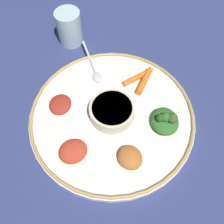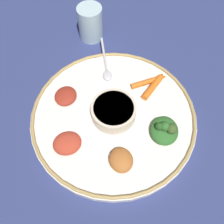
{
  "view_description": "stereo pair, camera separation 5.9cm",
  "coord_description": "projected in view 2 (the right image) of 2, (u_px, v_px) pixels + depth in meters",
  "views": [
    {
      "loc": [
        0.29,
        -0.05,
        0.54
      ],
      "look_at": [
        0.0,
        0.0,
        0.03
      ],
      "focal_mm": 40.37,
      "sensor_mm": 36.0,
      "label": 1
    },
    {
      "loc": [
        0.29,
        0.0,
        0.54
      ],
      "look_at": [
        0.0,
        0.0,
        0.03
      ],
      "focal_mm": 40.37,
      "sensor_mm": 36.0,
      "label": 2
    }
  ],
  "objects": [
    {
      "name": "carrot_outer",
      "position": [
        147.0,
        81.0,
        0.64
      ],
      "size": [
        0.05,
        0.1,
        0.01
      ],
      "color": "orange",
      "rests_on": "platter"
    },
    {
      "name": "ground_plane",
      "position": [
        112.0,
        119.0,
        0.62
      ],
      "size": [
        2.4,
        2.4,
        0.0
      ],
      "primitive_type": "plane",
      "color": "navy"
    },
    {
      "name": "mound_beet",
      "position": [
        64.0,
        96.0,
        0.62
      ],
      "size": [
        0.07,
        0.07,
        0.02
      ],
      "primitive_type": "ellipsoid",
      "rotation": [
        0.0,
        0.0,
        2.75
      ],
      "color": "maroon",
      "rests_on": "platter"
    },
    {
      "name": "carrot_near_spoon",
      "position": [
        152.0,
        86.0,
        0.63
      ],
      "size": [
        0.09,
        0.07,
        0.02
      ],
      "color": "orange",
      "rests_on": "platter"
    },
    {
      "name": "drinking_glass",
      "position": [
        89.0,
        25.0,
        0.72
      ],
      "size": [
        0.07,
        0.07,
        0.1
      ],
      "color": "silver",
      "rests_on": "ground_plane"
    },
    {
      "name": "greens_pile",
      "position": [
        163.0,
        130.0,
        0.56
      ],
      "size": [
        0.08,
        0.07,
        0.05
      ],
      "color": "#2D6628",
      "rests_on": "platter"
    },
    {
      "name": "center_bowl",
      "position": [
        112.0,
        111.0,
        0.58
      ],
      "size": [
        0.11,
        0.11,
        0.04
      ],
      "color": "beige",
      "rests_on": "platter"
    },
    {
      "name": "mound_chickpea",
      "position": [
        119.0,
        160.0,
        0.53
      ],
      "size": [
        0.07,
        0.07,
        0.03
      ],
      "primitive_type": "ellipsoid",
      "rotation": [
        0.0,
        0.0,
        0.29
      ],
      "color": "#B2662D",
      "rests_on": "platter"
    },
    {
      "name": "spoon",
      "position": [
        105.0,
        66.0,
        0.67
      ],
      "size": [
        0.15,
        0.04,
        0.01
      ],
      "color": "silver",
      "rests_on": "platter"
    },
    {
      "name": "platter_rim",
      "position": [
        112.0,
        115.0,
        0.6
      ],
      "size": [
        0.39,
        0.39,
        0.01
      ],
      "primitive_type": "torus",
      "color": "tan",
      "rests_on": "platter"
    },
    {
      "name": "mound_berbere_red",
      "position": [
        66.0,
        143.0,
        0.55
      ],
      "size": [
        0.07,
        0.08,
        0.03
      ],
      "primitive_type": "ellipsoid",
      "rotation": [
        0.0,
        0.0,
        5.0
      ],
      "color": "#B73D28",
      "rests_on": "platter"
    },
    {
      "name": "platter",
      "position": [
        112.0,
        117.0,
        0.61
      ],
      "size": [
        0.4,
        0.4,
        0.02
      ],
      "primitive_type": "cylinder",
      "color": "white",
      "rests_on": "ground_plane"
    }
  ]
}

